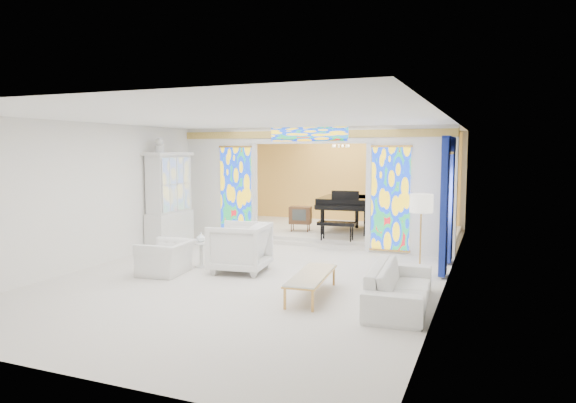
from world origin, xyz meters
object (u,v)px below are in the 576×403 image
at_px(sofa, 400,286).
at_px(coffee_table, 311,276).
at_px(tv_console, 300,215).
at_px(armchair_left, 166,258).
at_px(china_cabinet, 169,201).
at_px(armchair_right, 240,247).
at_px(grand_piano, 355,203).

distance_m(sofa, coffee_table, 1.45).
xyz_separation_m(coffee_table, tv_console, (-2.21, 5.38, 0.28)).
bearing_deg(armchair_left, sofa, 78.16).
relative_size(china_cabinet, armchair_left, 2.73).
xyz_separation_m(china_cabinet, tv_console, (2.50, 2.62, -0.54)).
height_order(armchair_right, sofa, armchair_right).
height_order(china_cabinet, coffee_table, china_cabinet).
xyz_separation_m(armchair_right, grand_piano, (1.09, 4.90, 0.48)).
distance_m(china_cabinet, sofa, 6.80).
relative_size(china_cabinet, coffee_table, 1.55).
bearing_deg(armchair_right, coffee_table, 52.75).
relative_size(sofa, coffee_table, 1.26).
xyz_separation_m(sofa, tv_console, (-3.67, 5.36, 0.30)).
bearing_deg(sofa, grand_piano, 17.20).
xyz_separation_m(armchair_left, armchair_right, (1.26, 0.71, 0.17)).
xyz_separation_m(grand_piano, tv_console, (-1.39, -0.65, -0.35)).
relative_size(armchair_right, coffee_table, 0.62).
relative_size(grand_piano, tv_console, 4.40).
height_order(armchair_left, armchair_right, armchair_right).
relative_size(sofa, tv_console, 3.22).
height_order(china_cabinet, sofa, china_cabinet).
distance_m(armchair_left, sofa, 4.65).
height_order(sofa, coffee_table, sofa).
bearing_deg(sofa, coffee_table, 86.98).
xyz_separation_m(china_cabinet, grand_piano, (3.89, 3.26, -0.20)).
height_order(armchair_left, coffee_table, armchair_left).
bearing_deg(coffee_table, tv_console, 112.36).
xyz_separation_m(armchair_left, grand_piano, (2.35, 5.61, 0.65)).
height_order(coffee_table, tv_console, tv_console).
bearing_deg(tv_console, china_cabinet, -143.86).
bearing_deg(sofa, china_cabinet, 62.42).
height_order(sofa, grand_piano, grand_piano).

